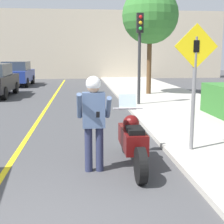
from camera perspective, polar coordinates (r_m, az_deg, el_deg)
road_center_line at (r=9.54m, az=-14.05°, el=-2.63°), size 0.12×36.00×0.01m
building_backdrop at (r=29.23m, az=-7.41°, el=12.10°), size 28.00×1.20×6.09m
motorcycle at (r=5.97m, az=3.72°, el=-5.10°), size 0.62×2.34×1.29m
person_biker at (r=5.53m, az=-3.36°, el=-0.34°), size 0.59×0.47×1.74m
crossing_sign at (r=6.66m, az=14.87°, el=6.47°), size 0.91×0.08×2.61m
traffic_light at (r=12.80m, az=5.08°, el=12.70°), size 0.26×0.30×3.62m
street_tree at (r=16.57m, az=6.98°, el=17.08°), size 2.85×2.85×5.40m
parked_car_blue at (r=22.85m, az=-16.95°, el=6.77°), size 1.88×4.20×1.68m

